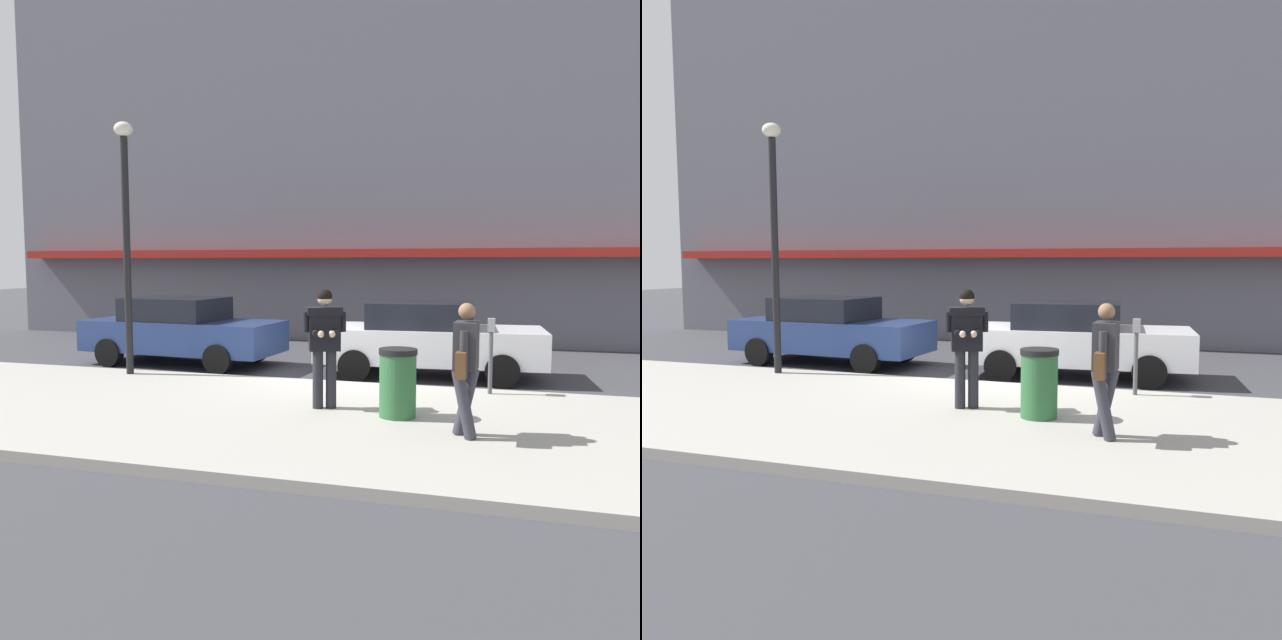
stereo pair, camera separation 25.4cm
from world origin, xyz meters
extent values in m
plane|color=#3D3D42|center=(0.00, 0.00, 0.00)|extent=(80.00, 80.00, 0.00)
cube|color=#A8A399|center=(1.00, -2.85, 0.07)|extent=(32.00, 5.30, 0.14)
cube|color=silver|center=(1.00, 0.05, 0.00)|extent=(28.00, 0.12, 0.01)
cube|color=slate|center=(1.00, 8.50, 7.05)|extent=(28.00, 4.00, 14.09)
cube|color=maroon|center=(1.00, 6.15, 2.60)|extent=(26.60, 0.70, 0.24)
cube|color=navy|center=(-4.18, 1.44, 0.67)|extent=(4.62, 2.14, 0.70)
cube|color=black|center=(-4.36, 1.45, 1.28)|extent=(2.18, 1.78, 0.52)
cylinder|color=black|center=(-2.73, 2.19, 0.32)|extent=(0.65, 0.27, 0.64)
cylinder|color=black|center=(-2.85, 0.49, 0.32)|extent=(0.65, 0.27, 0.64)
cylinder|color=black|center=(-5.51, 2.39, 0.32)|extent=(0.65, 0.27, 0.64)
cylinder|color=black|center=(-5.64, 0.69, 0.32)|extent=(0.65, 0.27, 0.64)
cube|color=silver|center=(1.41, 1.44, 0.67)|extent=(4.61, 2.10, 0.70)
cube|color=black|center=(1.23, 1.43, 1.28)|extent=(2.17, 1.77, 0.52)
cylinder|color=black|center=(2.75, 2.39, 0.32)|extent=(0.65, 0.26, 0.64)
cylinder|color=black|center=(2.86, 0.68, 0.32)|extent=(0.65, 0.26, 0.64)
cylinder|color=black|center=(-0.04, 2.21, 0.32)|extent=(0.65, 0.26, 0.64)
cylinder|color=black|center=(0.07, 0.50, 0.32)|extent=(0.65, 0.26, 0.64)
cylinder|color=#23232B|center=(0.38, -2.34, 0.58)|extent=(0.16, 0.16, 0.88)
cylinder|color=#23232B|center=(0.20, -2.41, 0.58)|extent=(0.16, 0.16, 0.88)
cube|color=black|center=(0.29, -2.37, 1.34)|extent=(0.54, 0.45, 0.64)
cube|color=black|center=(0.29, -2.37, 1.61)|extent=(0.61, 0.51, 0.12)
cylinder|color=black|center=(0.54, -2.28, 1.45)|extent=(0.11, 0.11, 0.30)
cylinder|color=black|center=(0.49, -2.47, 1.30)|extent=(0.20, 0.32, 0.10)
sphere|color=beige|center=(0.47, -2.62, 1.30)|extent=(0.10, 0.10, 0.10)
cylinder|color=black|center=(0.04, -2.47, 1.45)|extent=(0.11, 0.11, 0.30)
cylinder|color=black|center=(0.21, -2.58, 1.30)|extent=(0.20, 0.32, 0.10)
sphere|color=beige|center=(0.32, -2.68, 1.30)|extent=(0.10, 0.10, 0.10)
cube|color=black|center=(0.41, -2.69, 1.30)|extent=(0.12, 0.16, 0.07)
sphere|color=beige|center=(0.30, -2.40, 1.80)|extent=(0.22, 0.22, 0.22)
sphere|color=black|center=(0.30, -2.40, 1.83)|extent=(0.23, 0.23, 0.23)
cylinder|color=#33333D|center=(2.42, -3.29, 0.57)|extent=(0.33, 0.17, 0.87)
cylinder|color=#33333D|center=(2.41, -3.47, 0.57)|extent=(0.33, 0.17, 0.87)
cube|color=#2D2D33|center=(2.42, -3.38, 1.30)|extent=(0.30, 0.44, 0.60)
cylinder|color=#2D2D33|center=(2.43, -3.13, 1.22)|extent=(0.10, 0.10, 0.58)
cylinder|color=#2D2D33|center=(2.40, -3.63, 1.22)|extent=(0.10, 0.10, 0.58)
sphere|color=#8C6647|center=(2.42, -3.38, 1.73)|extent=(0.21, 0.21, 0.21)
cube|color=brown|center=(2.38, -3.68, 1.10)|extent=(0.13, 0.25, 0.32)
cylinder|color=black|center=(-4.22, -0.65, 2.44)|extent=(0.14, 0.14, 4.60)
ellipsoid|color=silver|center=(-4.22, -0.65, 4.88)|extent=(0.36, 0.36, 0.28)
cylinder|color=#4C4C51|center=(2.67, -0.60, 0.67)|extent=(0.07, 0.07, 1.05)
cube|color=gray|center=(2.67, -0.60, 1.30)|extent=(0.12, 0.18, 0.22)
cylinder|color=#2D6638|center=(1.44, -2.60, 0.59)|extent=(0.52, 0.52, 0.90)
cylinder|color=black|center=(1.44, -2.60, 1.08)|extent=(0.55, 0.55, 0.08)
camera|label=1|loc=(2.85, -11.28, 2.33)|focal=35.00mm
camera|label=2|loc=(3.10, -11.21, 2.33)|focal=35.00mm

